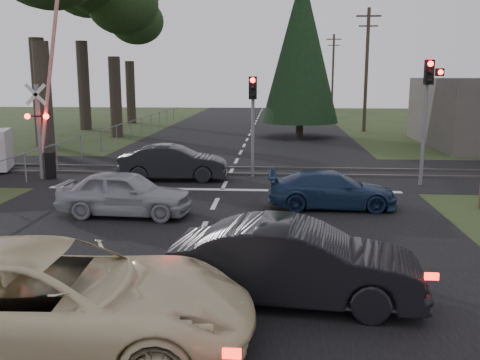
# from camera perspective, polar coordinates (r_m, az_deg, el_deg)

# --- Properties ---
(ground) EXTENTS (120.00, 120.00, 0.00)m
(ground) POSITION_cam_1_polar(r_m,az_deg,el_deg) (11.83, -6.11, -9.39)
(ground) COLOR #273819
(ground) RESTS_ON ground
(road) EXTENTS (14.00, 100.00, 0.01)m
(road) POSITION_cam_1_polar(r_m,az_deg,el_deg) (21.40, -1.42, -0.04)
(road) COLOR black
(road) RESTS_ON ground
(rail_corridor) EXTENTS (120.00, 8.00, 0.01)m
(rail_corridor) POSITION_cam_1_polar(r_m,az_deg,el_deg) (23.36, -0.96, 0.90)
(rail_corridor) COLOR black
(rail_corridor) RESTS_ON ground
(stop_line) EXTENTS (13.00, 0.35, 0.00)m
(stop_line) POSITION_cam_1_polar(r_m,az_deg,el_deg) (19.64, -1.92, -1.03)
(stop_line) COLOR silver
(stop_line) RESTS_ON ground
(rail_near) EXTENTS (120.00, 0.12, 0.10)m
(rail_near) POSITION_cam_1_polar(r_m,az_deg,el_deg) (22.57, -1.13, 0.65)
(rail_near) COLOR #59544C
(rail_near) RESTS_ON ground
(rail_far) EXTENTS (120.00, 0.12, 0.10)m
(rail_far) POSITION_cam_1_polar(r_m,az_deg,el_deg) (24.13, -0.79, 1.34)
(rail_far) COLOR #59544C
(rail_far) RESTS_ON ground
(crossing_signal) EXTENTS (1.62, 0.38, 6.96)m
(crossing_signal) POSITION_cam_1_polar(r_m,az_deg,el_deg) (22.78, -20.12, 5.18)
(crossing_signal) COLOR slate
(crossing_signal) RESTS_ON ground
(traffic_signal_right) EXTENTS (0.68, 0.48, 4.70)m
(traffic_signal_right) POSITION_cam_1_polar(r_m,az_deg,el_deg) (21.13, 19.44, 8.24)
(traffic_signal_right) COLOR slate
(traffic_signal_right) RESTS_ON ground
(traffic_signal_center) EXTENTS (0.32, 0.48, 4.10)m
(traffic_signal_center) POSITION_cam_1_polar(r_m,az_deg,el_deg) (21.65, 1.37, 7.56)
(traffic_signal_center) COLOR slate
(traffic_signal_center) RESTS_ON ground
(utility_pole_mid) EXTENTS (1.80, 0.26, 9.00)m
(utility_pole_mid) POSITION_cam_1_polar(r_m,az_deg,el_deg) (41.42, 13.34, 11.59)
(utility_pole_mid) COLOR #4C3D2D
(utility_pole_mid) RESTS_ON ground
(utility_pole_far) EXTENTS (1.80, 0.26, 9.00)m
(utility_pole_far) POSITION_cam_1_polar(r_m,az_deg,el_deg) (66.22, 9.88, 11.40)
(utility_pole_far) COLOR #4C3D2D
(utility_pole_far) RESTS_ON ground
(euc_tree_e) EXTENTS (6.00, 6.00, 13.20)m
(euc_tree_e) POSITION_cam_1_polar(r_m,az_deg,el_deg) (48.98, -11.91, 17.13)
(euc_tree_e) COLOR #473D33
(euc_tree_e) RESTS_ON ground
(conifer_tree) EXTENTS (5.20, 5.20, 11.00)m
(conifer_tree) POSITION_cam_1_polar(r_m,az_deg,el_deg) (36.98, 6.55, 13.87)
(conifer_tree) COLOR #473D33
(conifer_tree) RESTS_ON ground
(fence_left) EXTENTS (0.10, 36.00, 1.20)m
(fence_left) POSITION_cam_1_polar(r_m,az_deg,el_deg) (35.06, -12.26, 4.04)
(fence_left) COLOR slate
(fence_left) RESTS_ON ground
(cream_coupe) EXTENTS (6.29, 3.26, 1.69)m
(cream_coupe) POSITION_cam_1_polar(r_m,az_deg,el_deg) (8.55, -19.60, -12.12)
(cream_coupe) COLOR beige
(cream_coupe) RESTS_ON ground
(dark_hatchback) EXTENTS (4.72, 2.06, 1.51)m
(dark_hatchback) POSITION_cam_1_polar(r_m,az_deg,el_deg) (9.93, 6.00, -8.80)
(dark_hatchback) COLOR black
(dark_hatchback) RESTS_ON ground
(silver_car) EXTENTS (4.07, 1.84, 1.36)m
(silver_car) POSITION_cam_1_polar(r_m,az_deg,el_deg) (16.28, -12.16, -1.41)
(silver_car) COLOR #999AA0
(silver_car) RESTS_ON ground
(blue_sedan) EXTENTS (4.05, 1.67, 1.17)m
(blue_sedan) POSITION_cam_1_polar(r_m,az_deg,el_deg) (17.10, 9.76, -1.04)
(blue_sedan) COLOR #192C4D
(blue_sedan) RESTS_ON ground
(dark_car_far) EXTENTS (4.35, 1.76, 1.40)m
(dark_car_far) POSITION_cam_1_polar(r_m,az_deg,el_deg) (21.54, -7.10, 1.83)
(dark_car_far) COLOR black
(dark_car_far) RESTS_ON ground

